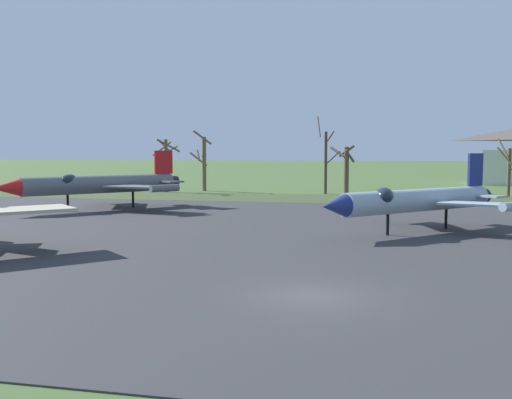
% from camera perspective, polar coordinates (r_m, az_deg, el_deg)
% --- Properties ---
extents(ground_plane, '(600.00, 600.00, 0.00)m').
position_cam_1_polar(ground_plane, '(21.23, 5.58, -9.62)').
color(ground_plane, '#425B2D').
extents(asphalt_apron, '(83.21, 46.34, 0.05)m').
position_cam_1_polar(asphalt_apron, '(34.81, 8.24, -3.92)').
color(asphalt_apron, '#333335').
rests_on(asphalt_apron, ground).
extents(grass_verge_strip, '(143.21, 12.00, 0.06)m').
position_cam_1_polar(grass_verge_strip, '(63.76, 10.07, 0.03)').
color(grass_verge_strip, '#3A4827').
rests_on(grass_verge_strip, ground).
extents(jet_fighter_front_left, '(12.57, 12.69, 5.14)m').
position_cam_1_polar(jet_fighter_front_left, '(38.42, 15.61, -0.02)').
color(jet_fighter_front_left, '#8EA3B2').
rests_on(jet_fighter_front_left, ground).
extents(jet_fighter_rear_center, '(14.51, 15.21, 5.35)m').
position_cam_1_polar(jet_fighter_rear_center, '(53.28, -15.41, 1.49)').
color(jet_fighter_rear_center, '#565B60').
rests_on(jet_fighter_rear_center, ground).
extents(bare_tree_far_left, '(3.98, 3.99, 6.87)m').
position_cam_1_polar(bare_tree_far_left, '(74.16, -8.96, 3.79)').
color(bare_tree_far_left, brown).
rests_on(bare_tree_far_left, ground).
extents(bare_tree_left_of_center, '(3.10, 2.22, 8.03)m').
position_cam_1_polar(bare_tree_left_of_center, '(76.56, -5.26, 3.81)').
color(bare_tree_left_of_center, brown).
rests_on(bare_tree_left_of_center, ground).
extents(bare_tree_center, '(2.98, 2.97, 9.62)m').
position_cam_1_polar(bare_tree_center, '(71.56, 6.98, 3.96)').
color(bare_tree_center, '#42382D').
rests_on(bare_tree_center, ground).
extents(bare_tree_right_of_center, '(3.18, 3.26, 6.12)m').
position_cam_1_polar(bare_tree_right_of_center, '(73.18, 8.93, 3.35)').
color(bare_tree_right_of_center, brown).
rests_on(bare_tree_right_of_center, ground).
extents(bare_tree_far_right, '(3.41, 3.41, 6.75)m').
position_cam_1_polar(bare_tree_far_right, '(72.54, 23.93, 3.02)').
color(bare_tree_far_right, brown).
rests_on(bare_tree_far_right, ground).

